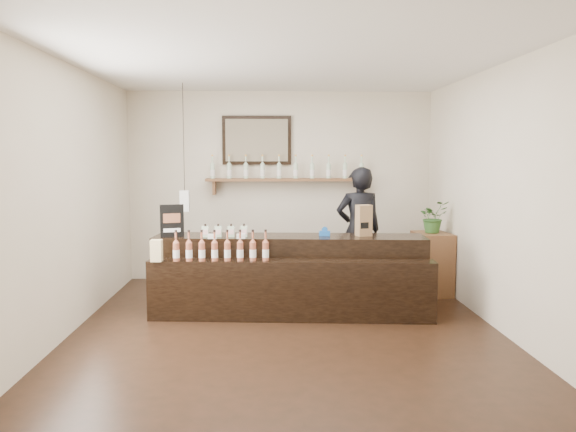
{
  "coord_description": "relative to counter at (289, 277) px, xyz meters",
  "views": [
    {
      "loc": [
        -0.2,
        -5.92,
        1.83
      ],
      "look_at": [
        0.05,
        0.7,
        1.14
      ],
      "focal_mm": 35.0,
      "sensor_mm": 36.0,
      "label": 1
    }
  ],
  "objects": [
    {
      "name": "shopkeeper",
      "position": [
        0.98,
        0.97,
        0.54
      ],
      "size": [
        0.76,
        0.55,
        1.92
      ],
      "primitive_type": "imported",
      "rotation": [
        0.0,
        0.0,
        3.27
      ],
      "color": "black",
      "rests_on": "ground"
    },
    {
      "name": "paper_bag",
      "position": [
        0.89,
        0.08,
        0.66
      ],
      "size": [
        0.2,
        0.17,
        0.37
      ],
      "color": "olive",
      "rests_on": "counter"
    },
    {
      "name": "promo_sign",
      "position": [
        -1.37,
        0.06,
        0.67
      ],
      "size": [
        0.27,
        0.09,
        0.38
      ],
      "color": "black",
      "rests_on": "counter"
    },
    {
      "name": "potted_plant",
      "position": [
        1.94,
        0.81,
        0.62
      ],
      "size": [
        0.47,
        0.44,
        0.43
      ],
      "primitive_type": "imported",
      "rotation": [
        0.0,
        0.0,
        0.32
      ],
      "color": "#305D25",
      "rests_on": "side_cabinet"
    },
    {
      "name": "tape_dispenser",
      "position": [
        0.43,
        0.1,
        0.52
      ],
      "size": [
        0.14,
        0.08,
        0.11
      ],
      "color": "#1752A3",
      "rests_on": "counter"
    },
    {
      "name": "side_cabinet",
      "position": [
        1.94,
        0.81,
        -0.01
      ],
      "size": [
        0.47,
        0.61,
        0.83
      ],
      "color": "brown",
      "rests_on": "ground"
    },
    {
      "name": "room_shell",
      "position": [
        -0.06,
        -0.58,
        1.28
      ],
      "size": [
        5.0,
        5.0,
        5.0
      ],
      "color": "beige",
      "rests_on": "ground"
    },
    {
      "name": "counter",
      "position": [
        0.0,
        0.0,
        0.0
      ],
      "size": [
        3.25,
        1.1,
        1.05
      ],
      "color": "black",
      "rests_on": "ground"
    },
    {
      "name": "back_wall_decor",
      "position": [
        -0.22,
        1.79,
        1.34
      ],
      "size": [
        2.66,
        0.96,
        1.69
      ],
      "color": "brown",
      "rests_on": "ground"
    },
    {
      "name": "ground",
      "position": [
        -0.06,
        -0.58,
        -0.42
      ],
      "size": [
        5.0,
        5.0,
        0.0
      ],
      "primitive_type": "plane",
      "color": "black",
      "rests_on": "ground"
    }
  ]
}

